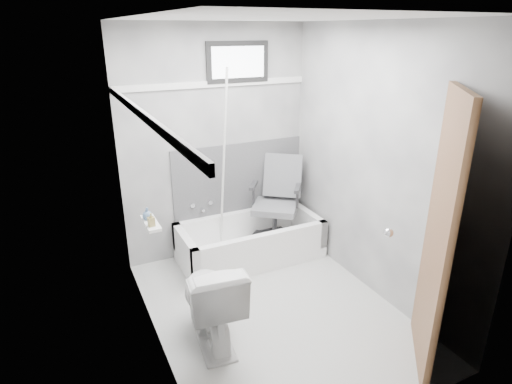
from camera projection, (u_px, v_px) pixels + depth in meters
floor at (273, 310)px, 3.78m from camera, size 2.60×2.60×0.00m
ceiling at (278, 18)px, 2.92m from camera, size 2.60×2.60×0.00m
wall_back at (216, 145)px, 4.45m from camera, size 2.00×0.02×2.40m
wall_front at (392, 257)px, 2.26m from camera, size 2.00×0.02×2.40m
wall_left at (148, 204)px, 2.95m from camera, size 0.02×2.60×2.40m
wall_right at (375, 166)px, 3.76m from camera, size 0.02×2.60×2.40m
bathtub at (250, 240)px, 4.58m from camera, size 1.50×0.70×0.42m
office_chair at (275, 201)px, 4.61m from camera, size 0.76×0.76×0.94m
toilet at (211, 300)px, 3.29m from camera, size 0.51×0.80×0.75m
door at (503, 250)px, 2.75m from camera, size 0.78×0.78×2.00m
window at (238, 62)px, 4.24m from camera, size 0.66×0.04×0.40m
backerboard at (239, 178)px, 4.68m from camera, size 1.50×0.02×0.78m
trim_back at (215, 84)px, 4.21m from camera, size 2.00×0.02×0.06m
trim_left at (141, 114)px, 2.73m from camera, size 0.02×2.60×0.06m
pole at (224, 165)px, 4.29m from camera, size 0.02×0.33×1.93m
shelf at (151, 223)px, 3.36m from camera, size 0.10×0.32×0.02m
soap_bottle_a at (151, 220)px, 3.26m from camera, size 0.05×0.05×0.11m
soap_bottle_b at (147, 214)px, 3.38m from camera, size 0.11×0.11×0.10m
faucet at (202, 207)px, 4.57m from camera, size 0.26×0.10×0.16m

